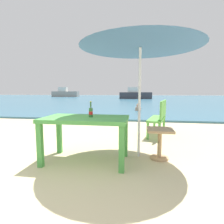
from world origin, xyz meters
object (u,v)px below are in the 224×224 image
patio_umbrella (141,37)px  boat_barge (135,95)px  side_table_wood (160,139)px  bench_green_left (159,116)px  swimmer_person (138,108)px  boat_sailboat (65,93)px  beer_bottle_amber (91,112)px  picnic_table_green (86,124)px

patio_umbrella → boat_barge: patio_umbrella is taller
patio_umbrella → side_table_wood: bearing=-11.2°
patio_umbrella → bench_green_left: patio_umbrella is taller
swimmer_person → boat_barge: bearing=92.0°
boat_barge → boat_sailboat: size_ratio=0.86×
beer_bottle_amber → picnic_table_green: bearing=-169.5°
beer_bottle_amber → patio_umbrella: size_ratio=0.12×
bench_green_left → boat_barge: bearing=93.1°
beer_bottle_amber → patio_umbrella: 1.54m
side_table_wood → bench_green_left: bench_green_left is taller
side_table_wood → boat_sailboat: boat_sailboat is taller
boat_barge → boat_sailboat: (-15.44, 8.97, 0.10)m
patio_umbrella → swimmer_person: size_ratio=5.61×
swimmer_person → boat_barge: boat_barge is taller
picnic_table_green → swimmer_person: size_ratio=3.41×
side_table_wood → boat_sailboat: (-16.51, 34.08, 0.48)m
patio_umbrella → side_table_wood: patio_umbrella is taller
side_table_wood → bench_green_left: (0.18, 1.78, 0.19)m
picnic_table_green → patio_umbrella: bearing=22.9°
swimmer_person → boat_barge: size_ratio=0.08×
beer_bottle_amber → patio_umbrella: patio_umbrella is taller
swimmer_person → beer_bottle_amber: bearing=-95.2°
boat_sailboat → side_table_wood: bearing=-64.2°
picnic_table_green → bench_green_left: size_ratio=1.12×
beer_bottle_amber → swimmer_person: size_ratio=0.65×
beer_bottle_amber → side_table_wood: (1.16, 0.28, -0.50)m
beer_bottle_amber → bench_green_left: size_ratio=0.21×
patio_umbrella → bench_green_left: (0.54, 1.71, -1.58)m
picnic_table_green → swimmer_person: (0.80, 7.81, -0.41)m
patio_umbrella → bench_green_left: bearing=72.4°
picnic_table_green → boat_sailboat: bearing=113.9°
boat_sailboat → bench_green_left: bearing=-62.7°
bench_green_left → boat_barge: size_ratio=0.25×
beer_bottle_amber → swimmer_person: bearing=84.8°
side_table_wood → boat_sailboat: bearing=115.8°
bench_green_left → boat_sailboat: (-16.69, 32.30, 0.29)m
bench_green_left → patio_umbrella: bearing=-107.6°
beer_bottle_amber → boat_sailboat: bearing=114.1°
beer_bottle_amber → boat_sailboat: (-15.35, 34.36, -0.02)m
picnic_table_green → side_table_wood: (1.25, 0.30, -0.30)m
side_table_wood → patio_umbrella: bearing=168.8°
picnic_table_green → patio_umbrella: patio_umbrella is taller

